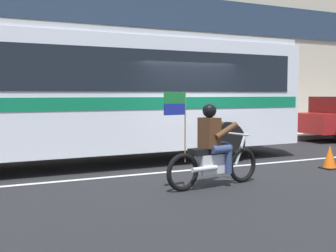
# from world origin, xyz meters

# --- Properties ---
(ground_plane) EXTENTS (60.00, 60.00, 0.00)m
(ground_plane) POSITION_xyz_m (0.00, 0.00, 0.00)
(ground_plane) COLOR black
(sidewalk_curb) EXTENTS (28.00, 3.80, 0.15)m
(sidewalk_curb) POSITION_xyz_m (0.00, 5.10, 0.07)
(sidewalk_curb) COLOR #B7B2A8
(sidewalk_curb) RESTS_ON ground_plane
(lane_center_stripe) EXTENTS (26.60, 0.14, 0.01)m
(lane_center_stripe) POSITION_xyz_m (0.00, -0.60, 0.00)
(lane_center_stripe) COLOR silver
(lane_center_stripe) RESTS_ON ground_plane
(transit_bus) EXTENTS (10.54, 2.74, 3.22)m
(transit_bus) POSITION_xyz_m (-1.84, 1.19, 1.88)
(transit_bus) COLOR silver
(transit_bus) RESTS_ON ground_plane
(motorcycle_with_rider) EXTENTS (2.18, 0.68, 1.78)m
(motorcycle_with_rider) POSITION_xyz_m (-0.83, -2.37, 0.67)
(motorcycle_with_rider) COLOR black
(motorcycle_with_rider) RESTS_ON ground_plane
(traffic_cone) EXTENTS (0.36, 0.36, 0.55)m
(traffic_cone) POSITION_xyz_m (2.69, -1.88, 0.26)
(traffic_cone) COLOR #EA590F
(traffic_cone) RESTS_ON ground_plane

